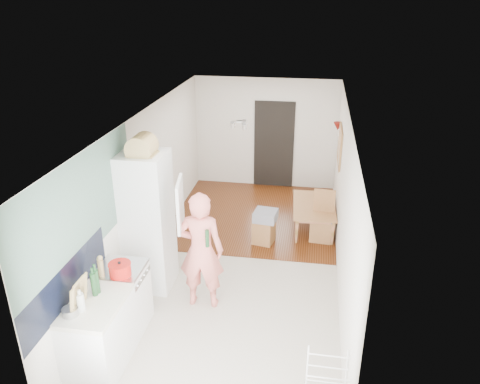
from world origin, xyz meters
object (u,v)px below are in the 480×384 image
(dining_table, at_px, (315,218))
(stool, at_px, (264,231))
(dining_chair, at_px, (322,217))
(person, at_px, (201,241))

(dining_table, relative_size, stool, 2.58)
(dining_table, height_order, dining_chair, dining_chair)
(dining_chair, bearing_deg, stool, -158.53)
(dining_chair, distance_m, stool, 1.09)
(person, distance_m, stool, 2.19)
(person, distance_m, dining_chair, 2.85)
(person, height_order, dining_table, person)
(dining_table, xyz_separation_m, stool, (-0.90, -0.71, 0.02))
(stool, bearing_deg, person, -109.33)
(person, relative_size, dining_chair, 2.26)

